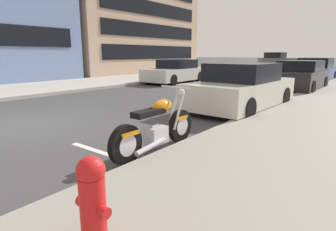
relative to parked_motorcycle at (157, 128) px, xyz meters
The scene contains 11 objects.
ground_plane 3.96m from the parked_motorcycle, 99.60° to the left, with size 260.00×260.00×0.00m, color #3D3D3F.
sidewalk_far_curb 15.39m from the parked_motorcycle, 42.49° to the left, with size 120.00×5.00×0.14m, color #ADA89E.
parking_stall_stripe 0.91m from the parked_motorcycle, 144.74° to the left, with size 0.12×2.20×0.01m, color silver.
parked_motorcycle is the anchor object (origin of this frame).
parked_car_near_corner 4.70m from the parked_motorcycle, ahead, with size 4.35×2.07×1.43m.
parked_car_across_street 10.71m from the parked_motorcycle, ahead, with size 4.22×1.85×1.41m.
parked_car_at_intersection 16.16m from the parked_motorcycle, ahead, with size 4.37×1.91×1.47m.
crossing_truck 31.26m from the parked_motorcycle, 12.46° to the left, with size 2.38×5.34×1.89m.
car_opposite_curb 12.38m from the parked_motorcycle, 34.78° to the left, with size 4.59×2.08×1.37m.
fire_hydrant 2.67m from the parked_motorcycle, 151.50° to the right, with size 0.24×0.36×0.76m.
townhouse_far_uphill 23.88m from the parked_motorcycle, 51.08° to the left, with size 13.35×11.40×8.38m.
Camera 1 is at (-2.97, -6.94, 1.71)m, focal length 29.84 mm.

